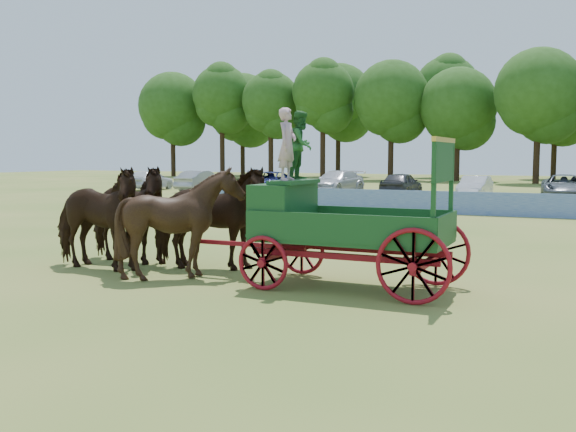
# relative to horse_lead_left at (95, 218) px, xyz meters

# --- Properties ---
(ground) EXTENTS (160.00, 160.00, 0.00)m
(ground) POSITION_rel_horse_lead_left_xyz_m (5.48, -0.05, -1.21)
(ground) COLOR #9A8B45
(ground) RESTS_ON ground
(horse_lead_left) EXTENTS (2.91, 1.39, 2.43)m
(horse_lead_left) POSITION_rel_horse_lead_left_xyz_m (0.00, 0.00, 0.00)
(horse_lead_left) COLOR black
(horse_lead_left) RESTS_ON ground
(horse_lead_right) EXTENTS (3.00, 1.63, 2.43)m
(horse_lead_right) POSITION_rel_horse_lead_left_xyz_m (0.00, 1.10, 0.00)
(horse_lead_right) COLOR black
(horse_lead_right) RESTS_ON ground
(horse_wheel_left) EXTENTS (2.30, 2.06, 2.43)m
(horse_wheel_left) POSITION_rel_horse_lead_left_xyz_m (2.40, 0.00, 0.00)
(horse_wheel_left) COLOR black
(horse_wheel_left) RESTS_ON ground
(horse_wheel_right) EXTENTS (3.11, 2.00, 2.43)m
(horse_wheel_right) POSITION_rel_horse_lead_left_xyz_m (2.40, 1.10, 0.00)
(horse_wheel_right) COLOR black
(horse_wheel_right) RESTS_ON ground
(farm_dray) EXTENTS (6.00, 2.00, 3.61)m
(farm_dray) POSITION_rel_horse_lead_left_xyz_m (5.38, 0.57, 0.36)
(farm_dray) COLOR maroon
(farm_dray) RESTS_ON ground
(sponsor_banner) EXTENTS (26.00, 0.08, 1.05)m
(sponsor_banner) POSITION_rel_horse_lead_left_xyz_m (4.48, 17.95, -0.69)
(sponsor_banner) COLOR #1C449A
(sponsor_banner) RESTS_ON ground
(parked_cars) EXTENTS (41.89, 7.49, 1.62)m
(parked_cars) POSITION_rel_horse_lead_left_xyz_m (-0.90, 29.95, -0.44)
(parked_cars) COLOR silver
(parked_cars) RESTS_ON ground
(treeline) EXTENTS (87.85, 23.71, 15.15)m
(treeline) POSITION_rel_horse_lead_left_xyz_m (1.70, 60.40, 8.05)
(treeline) COLOR #382314
(treeline) RESTS_ON ground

